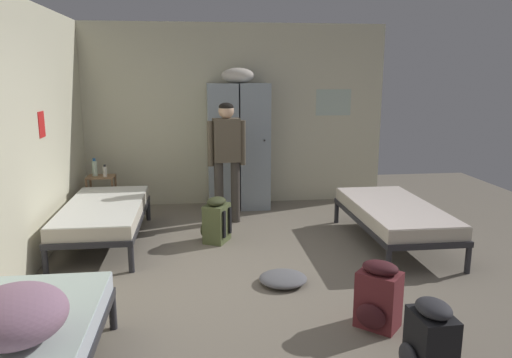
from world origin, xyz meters
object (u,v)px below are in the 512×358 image
object	(u,v)px
bed_left_rear	(104,213)
bedding_heap	(16,315)
bed_right	(394,213)
locker_bank	(238,144)
backpack_maroon	(378,296)
lotion_bottle	(105,171)
backpack_black	(429,342)
clothes_pile_grey	(283,279)
person_traveler	(227,151)
bed_left_front	(11,353)
backpack_olive	(216,221)
shelf_unit	(102,191)
water_bottle	(95,168)

from	to	relation	value
bed_left_rear	bedding_heap	xyz separation A→B (m)	(0.07, -3.04, 0.27)
bed_right	bed_left_rear	world-z (taller)	same
locker_bank	bed_left_rear	world-z (taller)	locker_bank
bedding_heap	backpack_maroon	distance (m)	2.59
lotion_bottle	backpack_black	size ratio (longest dim) A/B	0.31
clothes_pile_grey	person_traveler	bearing A→B (deg)	101.07
clothes_pile_grey	bed_left_front	bearing A→B (deg)	-140.01
bed_left_rear	backpack_olive	size ratio (longest dim) A/B	3.45
bed_right	backpack_black	world-z (taller)	backpack_black
locker_bank	person_traveler	world-z (taller)	locker_bank
clothes_pile_grey	bed_left_rear	bearing A→B (deg)	144.10
shelf_unit	bed_left_rear	xyz separation A→B (m)	(0.25, -1.25, 0.04)
bed_left_rear	shelf_unit	bearing A→B (deg)	101.28
locker_bank	bed_left_rear	size ratio (longest dim) A/B	1.09
bed_right	lotion_bottle	world-z (taller)	lotion_bottle
bed_right	bedding_heap	size ratio (longest dim) A/B	3.14
bed_right	bed_left_rear	bearing A→B (deg)	172.73
bed_left_rear	lotion_bottle	world-z (taller)	lotion_bottle
bed_right	person_traveler	size ratio (longest dim) A/B	1.17
locker_bank	bedding_heap	distance (m)	4.80
bed_left_rear	backpack_olive	distance (m)	1.33
shelf_unit	water_bottle	world-z (taller)	water_bottle
bed_left_front	backpack_black	size ratio (longest dim) A/B	3.45
bedding_heap	water_bottle	distance (m)	4.33
shelf_unit	backpack_maroon	bearing A→B (deg)	-51.99
bed_right	person_traveler	world-z (taller)	person_traveler
bed_left_front	locker_bank	bearing A→B (deg)	68.75
backpack_maroon	bedding_heap	bearing A→B (deg)	-162.72
bed_left_rear	person_traveler	distance (m)	1.76
bed_right	backpack_olive	bearing A→B (deg)	170.26
locker_bank	bed_left_front	world-z (taller)	locker_bank
bedding_heap	backpack_black	bearing A→B (deg)	1.60
backpack_black	clothes_pile_grey	distance (m)	1.75
backpack_maroon	backpack_olive	size ratio (longest dim) A/B	1.00
shelf_unit	lotion_bottle	bearing A→B (deg)	-29.74
clothes_pile_grey	backpack_olive	bearing A→B (deg)	114.36
person_traveler	clothes_pile_grey	xyz separation A→B (m)	(0.41, -2.07, -0.93)
shelf_unit	bed_left_rear	world-z (taller)	shelf_unit
lotion_bottle	backpack_maroon	xyz separation A→B (m)	(2.69, -3.50, -0.39)
locker_bank	backpack_maroon	world-z (taller)	locker_bank
backpack_maroon	locker_bank	bearing A→B (deg)	101.94
bed_right	backpack_black	distance (m)	2.66
bed_left_rear	backpack_black	bearing A→B (deg)	-48.76
shelf_unit	backpack_maroon	world-z (taller)	shelf_unit
shelf_unit	bed_right	distance (m)	4.01
clothes_pile_grey	shelf_unit	bearing A→B (deg)	129.33
person_traveler	lotion_bottle	bearing A→B (deg)	162.78
locker_bank	shelf_unit	xyz separation A→B (m)	(-1.97, -0.20, -0.62)
lotion_bottle	clothes_pile_grey	bearing A→B (deg)	-51.17
bed_left_rear	bedding_heap	bearing A→B (deg)	-88.64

